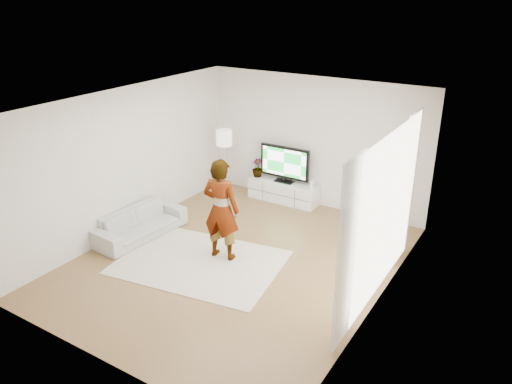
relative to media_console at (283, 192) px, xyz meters
The scene contains 17 objects.
floor 2.84m from the media_console, 77.94° to the right, with size 6.00×6.00×0.00m, color olive.
ceiling 3.82m from the media_console, 77.94° to the right, with size 6.00×6.00×0.00m, color white.
wall_left 3.56m from the media_console, 124.63° to the right, with size 0.02×6.00×2.80m, color silver.
wall_right 4.31m from the media_console, 41.82° to the right, with size 0.02×6.00×2.80m, color silver.
wall_back 1.34m from the media_console, 21.70° to the left, with size 5.00×0.02×2.80m, color silver.
wall_front 5.91m from the media_console, 84.15° to the right, with size 5.00×0.02×2.80m, color silver.
window 4.12m from the media_console, 38.76° to the right, with size 0.01×2.60×2.50m, color white.
curtain_near 4.94m from the media_console, 51.54° to the right, with size 0.04×0.70×2.60m, color white.
curtain_far 3.40m from the media_console, 21.28° to the right, with size 0.04×0.70×2.60m, color white.
media_console is the anchor object (origin of this frame).
television 0.67m from the media_console, 90.00° to the left, with size 1.17×0.23×0.82m.
game_console 0.77m from the media_console, ahead, with size 0.06×0.15×0.20m.
potted_plant 0.81m from the media_console, behind, with size 0.24×0.24×0.43m, color #3F7238.
rug 3.15m from the media_console, 88.67° to the right, with size 2.77×1.99×0.01m, color beige.
player 2.87m from the media_console, 84.03° to the right, with size 0.67×0.44×1.83m, color #334772.
sofa 3.31m from the media_console, 117.16° to the right, with size 1.85×0.72×0.54m, color beige.
floor_lamp 1.73m from the media_console, 157.51° to the right, with size 0.35×0.35×1.58m.
Camera 1 is at (4.31, -6.31, 4.49)m, focal length 35.00 mm.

